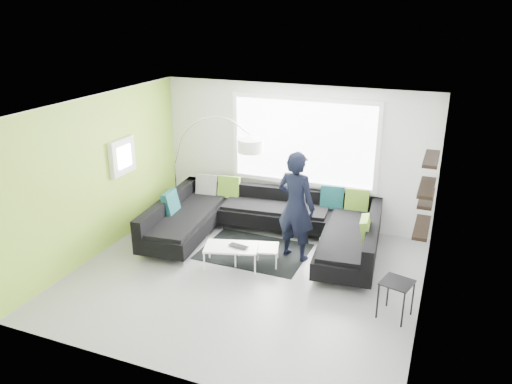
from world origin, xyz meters
TOP-DOWN VIEW (x-y plane):
  - ground at (0.00, 0.00)m, footprint 5.50×5.50m
  - room_shell at (0.04, 0.21)m, footprint 5.54×5.04m
  - sectional_sofa at (-0.11, 1.19)m, footprint 4.29×2.89m
  - rug at (-0.19, 0.87)m, footprint 1.89×1.38m
  - coffee_table at (-0.17, 0.36)m, footprint 1.30×0.97m
  - arc_lamp at (-2.38, 1.89)m, footprint 2.20×1.18m
  - side_table at (2.43, -0.25)m, footprint 0.50×0.50m
  - person at (0.55, 0.96)m, footprint 0.92×0.78m
  - laptop at (-0.23, 0.20)m, footprint 0.40×0.32m

SIDE VIEW (x-z plane):
  - ground at x=0.00m, z-range 0.00..0.00m
  - rug at x=-0.19m, z-range 0.00..0.01m
  - coffee_table at x=-0.17m, z-range 0.00..0.38m
  - side_table at x=2.43m, z-range 0.00..0.57m
  - sectional_sofa at x=-0.11m, z-range -0.05..0.83m
  - laptop at x=-0.23m, z-range 0.38..0.40m
  - person at x=0.55m, z-range 0.00..1.95m
  - arc_lamp at x=-2.38m, z-range 0.00..2.23m
  - room_shell at x=0.04m, z-range 0.40..3.22m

